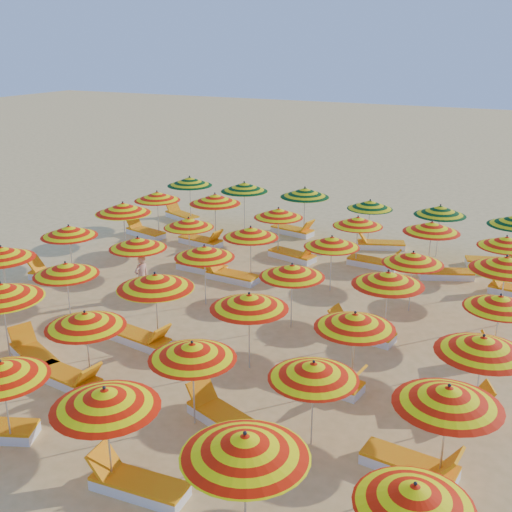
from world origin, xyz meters
name	(u,v)px	position (x,y,z in m)	size (l,w,h in m)	color
ground	(248,315)	(0.00, 0.00, 0.00)	(120.00, 120.00, 0.00)	#F4BF6C
umbrella_2	(1,370)	(-1.30, -7.40, 1.61)	(2.28, 2.28, 1.83)	silver
umbrella_3	(105,399)	(1.14, -7.46, 1.72)	(2.15, 2.15, 1.96)	silver
umbrella_4	(245,446)	(3.86, -7.69, 1.80)	(2.33, 2.33, 2.05)	silver
umbrella_5	(414,495)	(6.25, -7.35, 1.56)	(1.70, 1.70, 1.77)	silver
umbrella_7	(1,291)	(-3.90, -4.94, 1.82)	(2.49, 2.49, 2.07)	silver
umbrella_8	(85,320)	(-1.38, -5.00, 1.63)	(2.09, 2.09, 1.85)	silver
umbrella_9	(192,351)	(1.44, -5.21, 1.62)	(1.86, 1.86, 1.84)	silver
umbrella_10	(314,371)	(3.81, -4.83, 1.59)	(1.78, 1.78, 1.80)	silver
umbrella_11	(448,396)	(6.23, -4.88, 1.73)	(2.12, 2.12, 1.96)	silver
umbrella_12	(1,253)	(-6.35, -2.65, 1.70)	(2.35, 2.35, 1.93)	silver
umbrella_13	(66,269)	(-4.01, -2.69, 1.62)	(1.87, 1.87, 1.84)	silver
umbrella_14	(155,281)	(-1.13, -2.74, 1.78)	(2.44, 2.44, 2.02)	silver
umbrella_15	(249,301)	(1.39, -2.68, 1.70)	(2.12, 2.12, 1.93)	silver
umbrella_16	(355,321)	(3.84, -2.51, 1.64)	(2.19, 2.19, 1.87)	silver
umbrella_17	(483,345)	(6.48, -2.66, 1.73)	(1.99, 1.99, 1.96)	silver
umbrella_18	(69,231)	(-6.25, -0.05, 1.65)	(2.13, 2.13, 1.87)	silver
umbrella_19	(138,243)	(-3.66, -0.01, 1.61)	(1.77, 1.77, 1.83)	silver
umbrella_20	(204,252)	(-1.46, 0.14, 1.62)	(1.77, 1.77, 1.84)	silver
umbrella_21	(292,271)	(1.39, -0.19, 1.62)	(2.07, 2.07, 1.84)	silver
umbrella_22	(388,278)	(3.84, 0.16, 1.70)	(2.17, 2.17, 1.93)	silver
umbrella_23	(500,302)	(6.50, 0.13, 1.57)	(1.70, 1.70, 1.78)	silver
umbrella_24	(123,208)	(-6.10, 2.50, 1.81)	(2.24, 2.24, 2.05)	silver
umbrella_25	(189,223)	(-3.55, 2.66, 1.56)	(2.00, 2.00, 1.78)	silver
umbrella_26	(251,232)	(-1.12, 2.40, 1.63)	(1.88, 1.88, 1.85)	silver
umbrella_27	(332,242)	(1.43, 2.74, 1.58)	(2.20, 2.20, 1.79)	silver
umbrella_28	(413,258)	(3.97, 2.28, 1.60)	(2.00, 2.00, 1.81)	silver
umbrella_29	(506,263)	(6.37, 2.41, 1.78)	(2.51, 2.51, 2.02)	silver
umbrella_30	(157,196)	(-6.45, 5.05, 1.64)	(1.89, 1.89, 1.87)	silver
umbrella_31	(215,199)	(-3.97, 5.16, 1.78)	(2.22, 2.22, 2.02)	silver
umbrella_32	(278,213)	(-1.34, 4.97, 1.61)	(1.95, 1.95, 1.82)	silver
umbrella_33	(358,221)	(1.43, 5.27, 1.57)	(1.96, 1.96, 1.78)	silver
umbrella_34	(432,227)	(3.85, 5.28, 1.69)	(2.35, 2.35, 1.92)	silver
umbrella_35	(506,242)	(6.12, 5.05, 1.58)	(2.00, 2.00, 1.80)	silver
umbrella_36	(190,181)	(-6.49, 7.46, 1.74)	(2.01, 2.01, 1.98)	silver
umbrella_37	(244,187)	(-3.95, 7.45, 1.76)	(2.44, 2.44, 2.01)	silver
umbrella_38	(305,192)	(-1.42, 7.60, 1.77)	(1.94, 1.94, 2.01)	silver
umbrella_39	(370,205)	(1.13, 7.66, 1.57)	(2.10, 2.10, 1.78)	silver
umbrella_40	(440,211)	(3.68, 7.51, 1.68)	(2.37, 2.37, 1.91)	silver
lounger_2	(137,484)	(1.64, -7.42, 0.15)	(1.77, 0.69, 0.69)	white
lounger_5	(34,355)	(-3.40, -4.67, 0.15)	(1.82, 1.23, 0.69)	white
lounger_6	(69,378)	(-1.89, -5.15, 0.15)	(1.79, 0.80, 0.69)	white
lounger_7	(223,417)	(1.94, -4.96, 0.15)	(1.83, 1.14, 0.69)	white
lounger_8	(412,465)	(5.72, -4.82, 0.15)	(1.78, 0.76, 0.69)	white
lounger_9	(141,339)	(-1.63, -2.80, 0.15)	(1.80, 0.84, 0.69)	white
lounger_10	(327,382)	(3.34, -2.73, 0.15)	(1.79, 0.79, 0.69)	white
lounger_11	(449,408)	(5.97, -2.61, 0.15)	(1.82, 1.23, 0.69)	white
lounger_12	(55,275)	(-6.85, -0.23, 0.15)	(1.81, 0.92, 0.69)	white
lounger_13	(360,332)	(3.24, 0.03, 0.15)	(1.79, 0.80, 0.69)	white
lounger_15	(203,267)	(-2.95, 2.51, 0.15)	(1.76, 0.67, 0.69)	white
lounger_16	(231,276)	(-1.72, 2.19, 0.15)	(1.77, 0.69, 0.69)	white
lounger_17	(145,232)	(-7.05, 4.96, 0.15)	(1.82, 0.97, 0.69)	white
lounger_18	(202,241)	(-4.47, 4.95, 0.15)	(1.79, 0.81, 0.69)	white
lounger_19	(293,255)	(-0.74, 4.93, 0.15)	(1.82, 0.96, 0.69)	white
lounger_20	(374,263)	(2.03, 5.45, 0.15)	(1.77, 0.72, 0.69)	white
lounger_21	(444,273)	(4.36, 5.43, 0.15)	(1.82, 1.20, 0.69)	white
lounger_23	(182,216)	(-7.09, 7.67, 0.15)	(1.82, 1.18, 0.69)	white
lounger_24	(293,231)	(-1.93, 7.73, 0.15)	(1.81, 0.90, 0.69)	white
lounger_25	(380,244)	(1.64, 7.49, 0.15)	(1.83, 1.15, 0.69)	white
lounger_26	(493,262)	(5.64, 7.29, 0.15)	(1.83, 1.06, 0.69)	white
beachgoer_a	(142,277)	(-3.39, -0.27, 0.66)	(0.48, 0.32, 1.33)	tan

